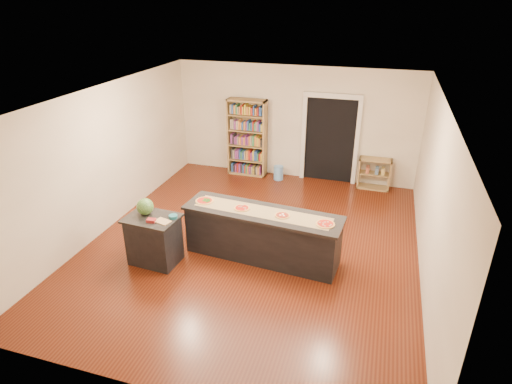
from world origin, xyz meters
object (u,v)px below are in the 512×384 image
(low_shelf, at_px, (374,174))
(watermelon, at_px, (145,207))
(side_counter, at_px, (154,239))
(waste_bin, at_px, (278,173))
(kitchen_island, at_px, (262,235))
(bookshelf, at_px, (247,138))

(low_shelf, xyz_separation_m, watermelon, (-3.67, -4.25, 0.65))
(side_counter, relative_size, waste_bin, 2.50)
(kitchen_island, bearing_deg, bookshelf, 116.75)
(side_counter, height_order, bookshelf, bookshelf)
(bookshelf, bearing_deg, waste_bin, -8.89)
(bookshelf, height_order, watermelon, bookshelf)
(kitchen_island, height_order, waste_bin, kitchen_island)
(low_shelf, bearing_deg, kitchen_island, -115.64)
(kitchen_island, xyz_separation_m, waste_bin, (-0.58, 3.51, -0.29))
(kitchen_island, bearing_deg, side_counter, -154.06)
(kitchen_island, relative_size, side_counter, 3.13)
(kitchen_island, distance_m, low_shelf, 4.06)
(side_counter, relative_size, low_shelf, 1.17)
(kitchen_island, bearing_deg, watermelon, -157.73)
(side_counter, xyz_separation_m, bookshelf, (0.31, 4.32, 0.54))
(side_counter, xyz_separation_m, watermelon, (-0.15, 0.08, 0.58))
(low_shelf, bearing_deg, bookshelf, -179.79)
(low_shelf, xyz_separation_m, waste_bin, (-2.33, -0.15, -0.20))
(kitchen_island, height_order, low_shelf, kitchen_island)
(bookshelf, height_order, low_shelf, bookshelf)
(kitchen_island, distance_m, side_counter, 1.89)
(side_counter, xyz_separation_m, waste_bin, (1.18, 4.18, -0.27))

